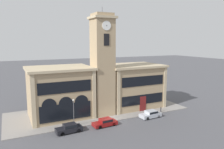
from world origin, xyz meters
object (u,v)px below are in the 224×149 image
at_px(parked_car_near, 69,128).
at_px(parked_car_far, 151,114).
at_px(parked_car_mid, 105,122).
at_px(bollard, 161,109).
at_px(street_lamp, 74,108).

xyz_separation_m(parked_car_near, parked_car_far, (16.18, 0.00, -0.02)).
relative_size(parked_car_mid, bollard, 4.17).
relative_size(street_lamp, bollard, 4.58).
distance_m(parked_car_mid, street_lamp, 6.07).
relative_size(parked_car_mid, street_lamp, 0.91).
height_order(parked_car_mid, bollard, parked_car_mid).
distance_m(parked_car_far, bollard, 4.14).
relative_size(parked_car_far, bollard, 4.12).
height_order(parked_car_near, street_lamp, street_lamp).
distance_m(street_lamp, bollard, 18.84).
bearing_deg(parked_car_far, bollard, -159.75).
bearing_deg(street_lamp, bollard, -0.74).
bearing_deg(parked_car_far, parked_car_mid, -3.16).
relative_size(parked_car_near, street_lamp, 0.89).
bearing_deg(bollard, parked_car_mid, -173.08).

